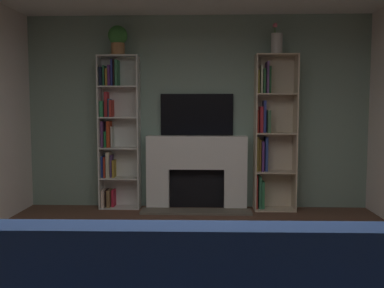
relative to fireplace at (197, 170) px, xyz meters
name	(u,v)px	position (x,y,z in m)	size (l,w,h in m)	color
wall_back_accent	(197,112)	(0.00, 0.15, 0.82)	(4.98, 0.06, 2.74)	gray
fireplace	(197,170)	(0.00, 0.00, 0.00)	(1.52, 0.53, 1.04)	white
tv	(197,115)	(0.00, 0.09, 0.79)	(1.03, 0.06, 0.59)	black
bookshelf_left	(116,132)	(-1.16, 0.02, 0.54)	(0.57, 0.26, 2.16)	silver
bookshelf_right	(270,133)	(1.03, 0.00, 0.53)	(0.57, 0.32, 2.16)	beige
potted_plant	(118,39)	(-1.10, -0.03, 1.84)	(0.27, 0.27, 0.41)	#AD784A
vase_with_flowers	(277,43)	(1.09, -0.03, 1.77)	(0.16, 0.16, 0.43)	silver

